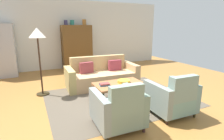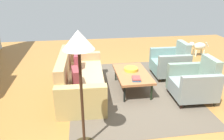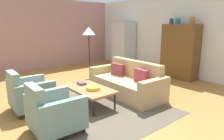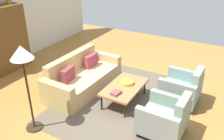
% 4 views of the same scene
% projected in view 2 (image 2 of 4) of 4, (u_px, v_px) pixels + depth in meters
% --- Properties ---
extents(ground_plane, '(10.28, 10.28, 0.00)m').
position_uv_depth(ground_plane, '(137.00, 95.00, 4.64)').
color(ground_plane, '#A46F34').
extents(area_rug, '(3.40, 2.60, 0.01)m').
position_uv_depth(area_rug, '(130.00, 89.00, 4.90)').
color(area_rug, brown).
rests_on(area_rug, ground).
extents(couch, '(2.13, 0.97, 0.86)m').
position_uv_depth(couch, '(78.00, 81.00, 4.64)').
color(couch, tan).
rests_on(couch, ground).
extents(coffee_table, '(1.20, 0.70, 0.40)m').
position_uv_depth(coffee_table, '(132.00, 74.00, 4.77)').
color(coffee_table, black).
rests_on(coffee_table, ground).
extents(armchair_left, '(0.83, 0.83, 0.88)m').
position_uv_depth(armchair_left, '(195.00, 83.00, 4.39)').
color(armchair_left, black).
rests_on(armchair_left, ground).
extents(armchair_right, '(0.82, 0.82, 0.88)m').
position_uv_depth(armchair_right, '(172.00, 63.00, 5.49)').
color(armchair_right, '#301E10').
rests_on(armchair_right, ground).
extents(fruit_bowl, '(0.31, 0.31, 0.07)m').
position_uv_depth(fruit_bowl, '(131.00, 69.00, 4.86)').
color(fruit_bowl, gold).
rests_on(fruit_bowl, coffee_table).
extents(book_stack, '(0.26, 0.20, 0.05)m').
position_uv_depth(book_stack, '(136.00, 79.00, 4.40)').
color(book_stack, '#285885').
rests_on(book_stack, coffee_table).
extents(floor_lamp, '(0.40, 0.40, 1.72)m').
position_uv_depth(floor_lamp, '(79.00, 52.00, 2.67)').
color(floor_lamp, '#2E2614').
rests_on(floor_lamp, ground).
extents(dog, '(0.27, 0.71, 0.48)m').
position_uv_depth(dog, '(198.00, 46.00, 7.05)').
color(dog, beige).
rests_on(dog, ground).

